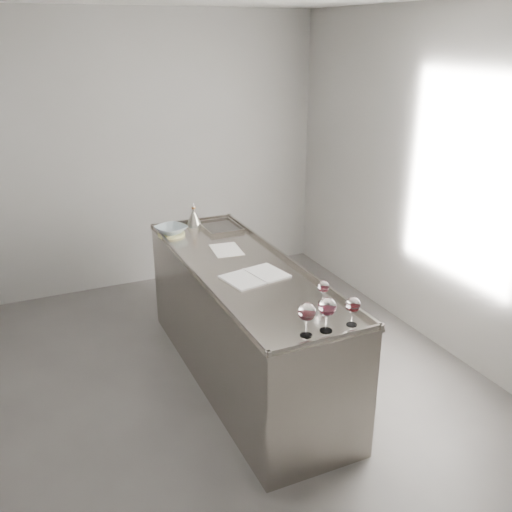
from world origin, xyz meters
name	(u,v)px	position (x,y,z in m)	size (l,w,h in m)	color
room_shell	(189,230)	(0.00, 0.00, 1.40)	(4.54, 5.04, 2.84)	#4D4B48
counter	(244,324)	(0.50, 0.30, 0.47)	(0.77, 2.42, 0.97)	gray
wine_glass_left	(307,313)	(0.43, -0.78, 1.08)	(0.10, 0.10, 0.20)	white
wine_glass_middle	(327,308)	(0.56, -0.78, 1.09)	(0.11, 0.11, 0.21)	white
wine_glass_right	(353,305)	(0.74, -0.78, 1.07)	(0.09, 0.09, 0.18)	white
wine_glass_small	(323,287)	(0.73, -0.45, 1.05)	(0.08, 0.08, 0.15)	white
notebook	(255,276)	(0.50, 0.10, 0.95)	(0.48, 0.38, 0.02)	white
loose_paper_top	(227,250)	(0.52, 0.69, 0.94)	(0.22, 0.31, 0.00)	white
trivet	(171,234)	(0.23, 1.22, 0.95)	(0.23, 0.23, 0.02)	beige
ceramic_bowl	(171,230)	(0.23, 1.22, 0.99)	(0.25, 0.25, 0.06)	#90A0A7
wine_funnel	(194,219)	(0.49, 1.38, 1.01)	(0.15, 0.15, 0.22)	gray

